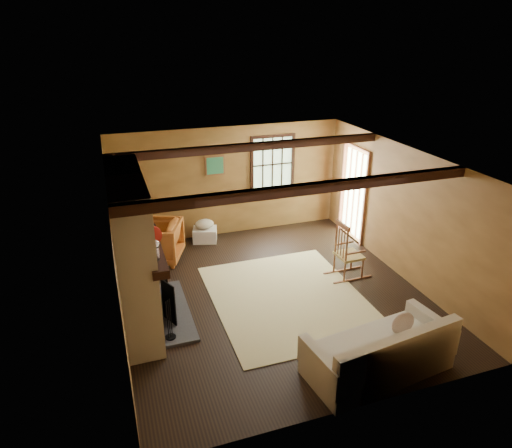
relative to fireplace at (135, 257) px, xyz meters
name	(u,v)px	position (x,y,z in m)	size (l,w,h in m)	color
ground	(272,294)	(2.23, 0.00, -1.10)	(5.50, 5.50, 0.00)	black
room_envelope	(281,200)	(2.45, 0.26, 0.53)	(5.02, 5.52, 2.44)	#9A6836
fireplace	(135,257)	(0.00, 0.00, 0.00)	(1.02, 2.30, 2.40)	#953E39
rug	(287,298)	(2.43, -0.20, -1.10)	(2.50, 3.00, 0.01)	beige
rocking_chair	(347,254)	(3.74, 0.15, -0.64)	(0.81, 0.47, 1.10)	tan
sofa	(381,355)	(2.90, -2.29, -0.82)	(2.08, 1.13, 0.80)	beige
firewood_pile	(141,242)	(0.24, 2.60, -0.99)	(0.65, 0.12, 0.24)	#523823
laundry_basket	(205,235)	(1.59, 2.48, -0.95)	(0.50, 0.38, 0.30)	white
basket_pillow	(204,224)	(1.59, 2.48, -0.70)	(0.41, 0.33, 0.20)	beige
armchair	(158,241)	(0.53, 1.93, -0.70)	(0.87, 0.89, 0.81)	#BF6026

